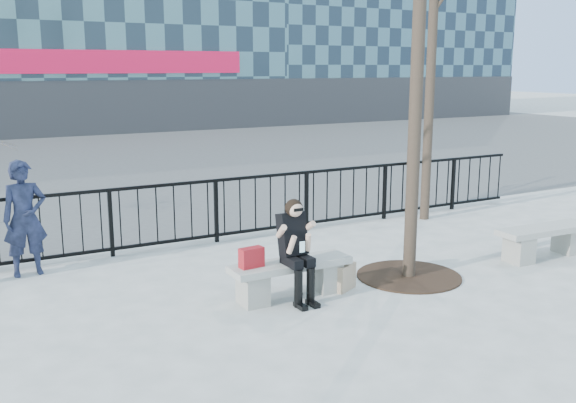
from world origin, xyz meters
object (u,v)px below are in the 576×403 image
bench_main (291,275)px  standing_man (25,218)px  seated_woman (297,251)px  bench_second (545,239)px

bench_main → standing_man: size_ratio=0.98×
seated_woman → standing_man: 4.05m
seated_woman → standing_man: bearing=135.6°
bench_main → standing_man: bearing=137.3°
bench_second → standing_man: 7.92m
seated_woman → standing_man: standing_man is taller
bench_second → standing_man: standing_man is taller
bench_second → standing_man: size_ratio=1.00×
bench_second → bench_main: bearing=178.3°
bench_second → seated_woman: (-4.40, 0.21, 0.36)m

